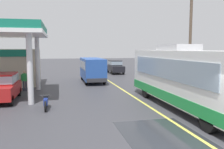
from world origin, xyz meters
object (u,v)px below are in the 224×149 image
(car_at_pump, at_px, (3,86))
(motorcycle_parked_forecourt, at_px, (46,101))
(car_trailing_behind_bus, at_px, (115,66))
(coach_bus_main, at_px, (185,79))
(minibus_opposing_lane, at_px, (92,68))
(pedestrian_near_pump, at_px, (25,80))

(car_at_pump, bearing_deg, motorcycle_parked_forecourt, -45.23)
(motorcycle_parked_forecourt, xyz_separation_m, car_trailing_behind_bus, (8.45, 18.49, 0.57))
(coach_bus_main, relative_size, car_trailing_behind_bus, 2.63)
(minibus_opposing_lane, height_order, pedestrian_near_pump, minibus_opposing_lane)
(minibus_opposing_lane, relative_size, motorcycle_parked_forecourt, 3.41)
(coach_bus_main, bearing_deg, car_trailing_behind_bus, 88.22)
(car_at_pump, xyz_separation_m, minibus_opposing_lane, (6.98, 7.80, 0.46))
(minibus_opposing_lane, xyz_separation_m, car_trailing_behind_bus, (4.32, 7.81, -0.46))
(motorcycle_parked_forecourt, height_order, car_trailing_behind_bus, car_trailing_behind_bus)
(coach_bus_main, height_order, motorcycle_parked_forecourt, coach_bus_main)
(pedestrian_near_pump, height_order, car_trailing_behind_bus, car_trailing_behind_bus)
(minibus_opposing_lane, bearing_deg, car_trailing_behind_bus, 61.06)
(car_trailing_behind_bus, bearing_deg, minibus_opposing_lane, -118.94)
(car_at_pump, xyz_separation_m, motorcycle_parked_forecourt, (2.85, -2.88, -0.57))
(car_at_pump, distance_m, car_trailing_behind_bus, 19.27)
(minibus_opposing_lane, bearing_deg, motorcycle_parked_forecourt, -111.14)
(motorcycle_parked_forecourt, relative_size, car_trailing_behind_bus, 0.43)
(coach_bus_main, height_order, car_trailing_behind_bus, coach_bus_main)
(coach_bus_main, height_order, car_at_pump, coach_bus_main)
(car_at_pump, bearing_deg, car_trailing_behind_bus, 54.10)
(pedestrian_near_pump, xyz_separation_m, car_trailing_behind_bus, (10.44, 11.98, 0.08))
(car_at_pump, bearing_deg, pedestrian_near_pump, 76.68)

